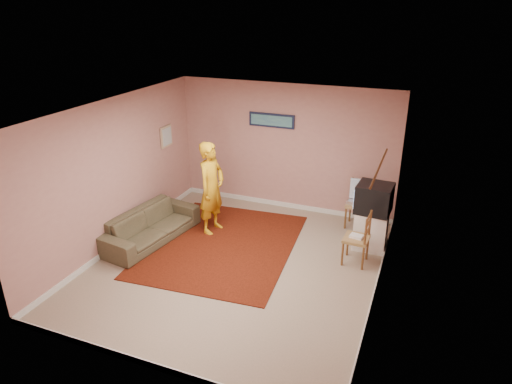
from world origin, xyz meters
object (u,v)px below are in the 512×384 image
at_px(tv_cabinet, 371,230).
at_px(person, 212,188).
at_px(crt_tv, 374,198).
at_px(sofa, 151,226).
at_px(chair_b, 357,232).
at_px(chair_a, 359,200).

height_order(tv_cabinet, person, person).
bearing_deg(crt_tv, sofa, -158.02).
bearing_deg(person, chair_b, -86.26).
distance_m(chair_a, sofa, 3.91).
xyz_separation_m(tv_cabinet, crt_tv, (-0.01, 0.00, 0.60)).
bearing_deg(tv_cabinet, sofa, -162.29).
relative_size(crt_tv, sofa, 0.32).
relative_size(sofa, person, 1.12).
height_order(chair_a, sofa, chair_a).
xyz_separation_m(sofa, person, (0.88, 0.75, 0.59)).
height_order(sofa, person, person).
bearing_deg(crt_tv, person, -166.81).
bearing_deg(chair_a, chair_b, -77.47).
distance_m(chair_a, person, 2.79).
xyz_separation_m(tv_cabinet, person, (-2.87, -0.45, 0.53)).
distance_m(chair_b, sofa, 3.65).
height_order(tv_cabinet, sofa, tv_cabinet).
xyz_separation_m(tv_cabinet, chair_a, (-0.35, 0.71, 0.23)).
bearing_deg(sofa, chair_b, -72.07).
bearing_deg(sofa, chair_a, -52.00).
distance_m(tv_cabinet, chair_a, 0.83).
distance_m(tv_cabinet, chair_b, 0.67).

